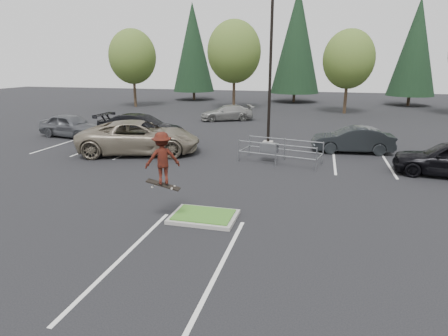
% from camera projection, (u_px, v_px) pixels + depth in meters
% --- Properties ---
extents(ground, '(120.00, 120.00, 0.00)m').
position_uv_depth(ground, '(204.00, 218.00, 12.71)').
color(ground, black).
rests_on(ground, ground).
extents(grass_median, '(2.20, 1.60, 0.16)m').
position_uv_depth(grass_median, '(204.00, 216.00, 12.69)').
color(grass_median, '#A19D96').
rests_on(grass_median, ground).
extents(stall_lines, '(22.62, 17.60, 0.01)m').
position_uv_depth(stall_lines, '(214.00, 169.00, 18.65)').
color(stall_lines, silver).
rests_on(stall_lines, ground).
extents(light_pole, '(0.70, 0.60, 10.12)m').
position_uv_depth(light_pole, '(270.00, 72.00, 22.54)').
color(light_pole, '#A19D96').
rests_on(light_pole, ground).
extents(decid_a, '(5.44, 5.44, 8.91)m').
position_uv_depth(decid_a, '(133.00, 58.00, 43.51)').
color(decid_a, '#38281C').
rests_on(decid_a, ground).
extents(decid_b, '(5.89, 5.89, 9.64)m').
position_uv_depth(decid_b, '(234.00, 54.00, 40.97)').
color(decid_b, '#38281C').
rests_on(decid_b, ground).
extents(decid_c, '(5.12, 5.12, 8.38)m').
position_uv_depth(decid_c, '(349.00, 61.00, 37.65)').
color(decid_c, '#38281C').
rests_on(decid_c, ground).
extents(conif_a, '(5.72, 5.72, 13.00)m').
position_uv_depth(conif_a, '(193.00, 48.00, 51.43)').
color(conif_a, '#38281C').
rests_on(conif_a, ground).
extents(conif_b, '(6.38, 6.38, 14.50)m').
position_uv_depth(conif_b, '(297.00, 41.00, 48.33)').
color(conif_b, '#38281C').
rests_on(conif_b, ground).
extents(conif_c, '(5.50, 5.50, 12.50)m').
position_uv_depth(conif_c, '(415.00, 47.00, 44.31)').
color(conif_c, '#38281C').
rests_on(conif_c, ground).
extents(cart_corral, '(4.40, 2.36, 1.19)m').
position_uv_depth(cart_corral, '(272.00, 148.00, 19.76)').
color(cart_corral, gray).
rests_on(cart_corral, ground).
extents(skateboarder, '(1.27, 1.09, 1.90)m').
position_uv_depth(skateboarder, '(162.00, 159.00, 11.93)').
color(skateboarder, black).
rests_on(skateboarder, ground).
extents(car_l_tan, '(7.50, 5.05, 1.91)m').
position_uv_depth(car_l_tan, '(138.00, 137.00, 21.55)').
color(car_l_tan, '#7A6F5D').
rests_on(car_l_tan, ground).
extents(car_l_black, '(6.32, 2.88, 1.79)m').
position_uv_depth(car_l_black, '(141.00, 128.00, 25.11)').
color(car_l_black, black).
rests_on(car_l_black, ground).
extents(car_l_grey, '(5.01, 2.69, 1.62)m').
position_uv_depth(car_l_grey, '(70.00, 126.00, 26.45)').
color(car_l_grey, '#4B4D53').
rests_on(car_l_grey, ground).
extents(car_r_charc, '(4.73, 2.04, 1.51)m').
position_uv_depth(car_r_charc, '(352.00, 140.00, 21.90)').
color(car_r_charc, black).
rests_on(car_r_charc, ground).
extents(car_far_silver, '(5.13, 3.71, 1.38)m').
position_uv_depth(car_far_silver, '(228.00, 113.00, 34.13)').
color(car_far_silver, gray).
rests_on(car_far_silver, ground).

